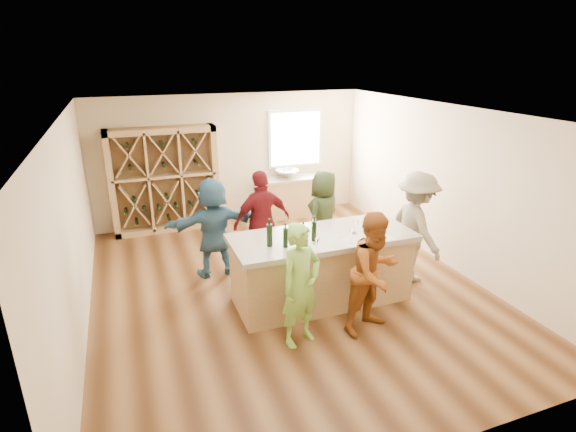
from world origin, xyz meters
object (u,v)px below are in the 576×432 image
object	(u,v)px
person_far_mid	(262,221)
person_near_left	(301,285)
sink	(287,174)
person_far_left	(214,227)
wine_bottle_d	(303,236)
wine_bottle_a	(270,235)
wine_bottle_b	(285,238)
wine_rack	(165,180)
wine_bottle_e	(314,231)
person_near_right	(375,273)
person_server	(416,227)
person_far_right	(323,216)
tasting_counter_base	(321,270)

from	to	relation	value
person_far_mid	person_near_left	bearing A→B (deg)	76.39
sink	person_far_left	distance (m)	3.19
sink	wine_bottle_d	world-z (taller)	wine_bottle_d
wine_bottle_a	person_near_left	distance (m)	0.89
wine_bottle_b	person_far_mid	bearing A→B (deg)	84.66
person_far_mid	wine_rack	bearing A→B (deg)	-70.64
person_near_left	wine_bottle_e	bearing A→B (deg)	36.61
wine_bottle_e	person_near_left	distance (m)	0.97
person_near_right	person_server	distance (m)	1.74
wine_rack	person_near_right	world-z (taller)	wine_rack
wine_bottle_e	person_far_right	bearing A→B (deg)	60.53
tasting_counter_base	wine_bottle_a	distance (m)	1.14
wine_rack	person_far_left	bearing A→B (deg)	-77.66
wine_bottle_a	wine_bottle_b	bearing A→B (deg)	-29.44
wine_bottle_a	person_far_left	distance (m)	1.66
wine_bottle_e	person_near_right	distance (m)	1.03
person_far_right	tasting_counter_base	bearing A→B (deg)	31.52
wine_bottle_d	person_far_right	world-z (taller)	person_far_right
sink	wine_bottle_a	world-z (taller)	wine_bottle_a
wine_bottle_b	person_far_mid	size ratio (longest dim) A/B	0.16
wine_bottle_d	sink	bearing A→B (deg)	72.65
person_server	person_far_left	distance (m)	3.34
person_far_mid	wine_bottle_b	bearing A→B (deg)	75.79
person_far_right	wine_rack	bearing A→B (deg)	-77.55
sink	person_server	world-z (taller)	person_server
wine_bottle_e	person_far_mid	world-z (taller)	person_far_mid
person_far_left	wine_bottle_d	bearing A→B (deg)	117.29
wine_bottle_b	person_server	distance (m)	2.43
wine_bottle_e	person_far_left	size ratio (longest dim) A/B	0.17
wine_bottle_e	person_server	bearing A→B (deg)	7.44
wine_bottle_a	person_far_left	xyz separation A→B (m)	(-0.48, 1.54, -0.38)
tasting_counter_base	person_far_right	world-z (taller)	person_far_right
person_near_left	sink	bearing A→B (deg)	52.29
wine_bottle_d	person_near_right	world-z (taller)	person_near_right
person_far_left	wine_bottle_b	bearing A→B (deg)	110.71
sink	wine_bottle_e	bearing A→B (deg)	-104.97
wine_rack	person_server	size ratio (longest dim) A/B	1.19
wine_bottle_b	person_near_left	size ratio (longest dim) A/B	0.17
person_far_mid	person_server	bearing A→B (deg)	142.45
person_far_right	wine_bottle_b	bearing A→B (deg)	17.34
tasting_counter_base	wine_bottle_d	xyz separation A→B (m)	(-0.41, -0.25, 0.72)
wine_bottle_a	person_near_right	bearing A→B (deg)	-34.77
wine_bottle_a	person_far_left	size ratio (longest dim) A/B	0.19
wine_bottle_b	wine_bottle_e	bearing A→B (deg)	9.04
wine_bottle_e	person_far_mid	bearing A→B (deg)	102.01
wine_rack	tasting_counter_base	xyz separation A→B (m)	(1.86, -3.83, -0.60)
person_far_mid	person_near_right	bearing A→B (deg)	101.78
person_near_right	person_far_mid	distance (m)	2.43
wine_rack	sink	bearing A→B (deg)	-1.49
wine_bottle_b	person_near_right	xyz separation A→B (m)	(1.00, -0.72, -0.37)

